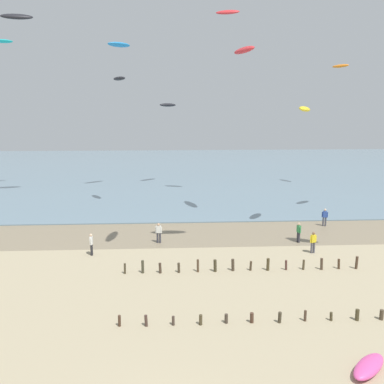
{
  "coord_description": "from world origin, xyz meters",
  "views": [
    {
      "loc": [
        0.81,
        -11.21,
        11.1
      ],
      "look_at": [
        2.07,
        12.32,
        6.24
      ],
      "focal_mm": 38.11,
      "sensor_mm": 36.0,
      "label": 1
    }
  ],
  "objects_px": {
    "grounded_kite": "(369,366)",
    "kite_aloft_13": "(244,50)",
    "person_mid_beach": "(299,232)",
    "kite_aloft_11": "(17,17)",
    "kite_aloft_2": "(119,79)",
    "person_far_down_beach": "(325,217)",
    "kite_aloft_5": "(305,109)",
    "person_left_flank": "(313,242)",
    "person_nearest_camera": "(159,232)",
    "kite_aloft_8": "(168,105)",
    "kite_aloft_0": "(340,66)",
    "kite_aloft_12": "(228,12)",
    "kite_aloft_7": "(3,41)",
    "person_by_waterline": "(91,244)",
    "kite_aloft_1": "(119,45)"
  },
  "relations": [
    {
      "from": "person_by_waterline",
      "to": "kite_aloft_1",
      "type": "xyz_separation_m",
      "value": [
        -0.15,
        23.81,
        17.96
      ]
    },
    {
      "from": "person_by_waterline",
      "to": "person_left_flank",
      "type": "xyz_separation_m",
      "value": [
        17.15,
        -0.49,
        0.0
      ]
    },
    {
      "from": "person_nearest_camera",
      "to": "kite_aloft_12",
      "type": "xyz_separation_m",
      "value": [
        7.69,
        16.14,
        20.82
      ]
    },
    {
      "from": "kite_aloft_5",
      "to": "kite_aloft_12",
      "type": "xyz_separation_m",
      "value": [
        -5.25,
        12.78,
        10.71
      ]
    },
    {
      "from": "person_left_flank",
      "to": "kite_aloft_12",
      "type": "height_order",
      "value": "kite_aloft_12"
    },
    {
      "from": "grounded_kite",
      "to": "person_far_down_beach",
      "type": "bearing_deg",
      "value": 31.55
    },
    {
      "from": "person_nearest_camera",
      "to": "kite_aloft_8",
      "type": "relative_size",
      "value": 0.59
    },
    {
      "from": "kite_aloft_7",
      "to": "kite_aloft_11",
      "type": "height_order",
      "value": "kite_aloft_11"
    },
    {
      "from": "kite_aloft_5",
      "to": "person_mid_beach",
      "type": "bearing_deg",
      "value": -165.74
    },
    {
      "from": "kite_aloft_7",
      "to": "kite_aloft_11",
      "type": "xyz_separation_m",
      "value": [
        4.1,
        -6.21,
        1.69
      ]
    },
    {
      "from": "kite_aloft_8",
      "to": "grounded_kite",
      "type": "bearing_deg",
      "value": -120.55
    },
    {
      "from": "person_nearest_camera",
      "to": "kite_aloft_7",
      "type": "relative_size",
      "value": 0.72
    },
    {
      "from": "person_nearest_camera",
      "to": "kite_aloft_1",
      "type": "distance_m",
      "value": 28.27
    },
    {
      "from": "person_nearest_camera",
      "to": "grounded_kite",
      "type": "distance_m",
      "value": 19.98
    },
    {
      "from": "kite_aloft_7",
      "to": "kite_aloft_5",
      "type": "bearing_deg",
      "value": 139.81
    },
    {
      "from": "kite_aloft_0",
      "to": "kite_aloft_11",
      "type": "relative_size",
      "value": 0.74
    },
    {
      "from": "kite_aloft_1",
      "to": "kite_aloft_13",
      "type": "distance_m",
      "value": 19.66
    },
    {
      "from": "kite_aloft_0",
      "to": "person_nearest_camera",
      "type": "bearing_deg",
      "value": -75.91
    },
    {
      "from": "person_by_waterline",
      "to": "kite_aloft_7",
      "type": "relative_size",
      "value": 0.72
    },
    {
      "from": "kite_aloft_13",
      "to": "kite_aloft_2",
      "type": "bearing_deg",
      "value": -133.23
    },
    {
      "from": "kite_aloft_5",
      "to": "kite_aloft_11",
      "type": "relative_size",
      "value": 0.74
    },
    {
      "from": "grounded_kite",
      "to": "kite_aloft_5",
      "type": "xyz_separation_m",
      "value": [
        3.5,
        20.95,
        10.79
      ]
    },
    {
      "from": "kite_aloft_0",
      "to": "kite_aloft_5",
      "type": "xyz_separation_m",
      "value": [
        -10.57,
        -18.5,
        -5.5
      ]
    },
    {
      "from": "kite_aloft_12",
      "to": "kite_aloft_13",
      "type": "bearing_deg",
      "value": 109.07
    },
    {
      "from": "kite_aloft_8",
      "to": "kite_aloft_11",
      "type": "distance_m",
      "value": 21.31
    },
    {
      "from": "person_left_flank",
      "to": "kite_aloft_11",
      "type": "bearing_deg",
      "value": 144.71
    },
    {
      "from": "person_left_flank",
      "to": "kite_aloft_7",
      "type": "height_order",
      "value": "kite_aloft_7"
    },
    {
      "from": "person_by_waterline",
      "to": "grounded_kite",
      "type": "bearing_deg",
      "value": -45.86
    },
    {
      "from": "kite_aloft_7",
      "to": "grounded_kite",
      "type": "bearing_deg",
      "value": 116.54
    },
    {
      "from": "person_by_waterline",
      "to": "kite_aloft_8",
      "type": "xyz_separation_m",
      "value": [
        5.85,
        28.42,
        10.62
      ]
    },
    {
      "from": "person_mid_beach",
      "to": "kite_aloft_13",
      "type": "relative_size",
      "value": 0.5
    },
    {
      "from": "person_far_down_beach",
      "to": "kite_aloft_12",
      "type": "bearing_deg",
      "value": 123.75
    },
    {
      "from": "grounded_kite",
      "to": "person_mid_beach",
      "type": "bearing_deg",
      "value": 40.02
    },
    {
      "from": "person_mid_beach",
      "to": "person_far_down_beach",
      "type": "height_order",
      "value": "same"
    },
    {
      "from": "person_far_down_beach",
      "to": "kite_aloft_12",
      "type": "xyz_separation_m",
      "value": [
        -8.03,
        12.02,
        20.82
      ]
    },
    {
      "from": "person_mid_beach",
      "to": "kite_aloft_11",
      "type": "relative_size",
      "value": 0.49
    },
    {
      "from": "person_mid_beach",
      "to": "kite_aloft_12",
      "type": "distance_m",
      "value": 26.95
    },
    {
      "from": "kite_aloft_2",
      "to": "kite_aloft_11",
      "type": "xyz_separation_m",
      "value": [
        -11.66,
        4.25,
        6.94
      ]
    },
    {
      "from": "kite_aloft_2",
      "to": "kite_aloft_13",
      "type": "relative_size",
      "value": 0.73
    },
    {
      "from": "kite_aloft_7",
      "to": "kite_aloft_8",
      "type": "xyz_separation_m",
      "value": [
        20.83,
        2.86,
        -7.9
      ]
    },
    {
      "from": "grounded_kite",
      "to": "kite_aloft_13",
      "type": "bearing_deg",
      "value": 50.95
    },
    {
      "from": "person_left_flank",
      "to": "kite_aloft_2",
      "type": "relative_size",
      "value": 0.68
    },
    {
      "from": "kite_aloft_0",
      "to": "person_left_flank",
      "type": "bearing_deg",
      "value": -53.47
    },
    {
      "from": "person_by_waterline",
      "to": "kite_aloft_12",
      "type": "bearing_deg",
      "value": 55.73
    },
    {
      "from": "kite_aloft_11",
      "to": "kite_aloft_13",
      "type": "height_order",
      "value": "kite_aloft_11"
    },
    {
      "from": "kite_aloft_0",
      "to": "kite_aloft_12",
      "type": "height_order",
      "value": "kite_aloft_12"
    },
    {
      "from": "person_by_waterline",
      "to": "kite_aloft_8",
      "type": "bearing_deg",
      "value": 78.37
    },
    {
      "from": "person_far_down_beach",
      "to": "kite_aloft_13",
      "type": "xyz_separation_m",
      "value": [
        -7.68,
        2.77,
        15.5
      ]
    },
    {
      "from": "kite_aloft_0",
      "to": "kite_aloft_5",
      "type": "height_order",
      "value": "kite_aloft_0"
    },
    {
      "from": "grounded_kite",
      "to": "kite_aloft_0",
      "type": "height_order",
      "value": "kite_aloft_0"
    }
  ]
}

